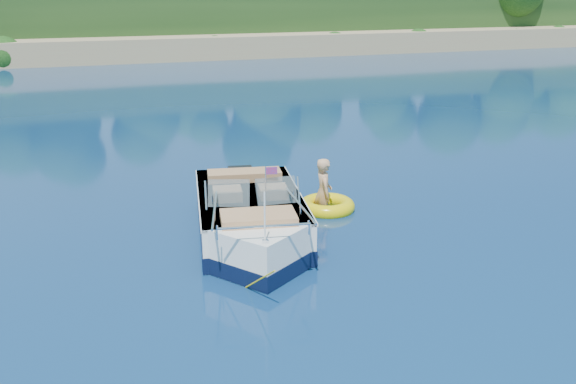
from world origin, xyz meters
The scene contains 5 objects.
ground centered at (0.00, 0.00, 0.00)m, with size 160.00×160.00×0.00m, color #0A1E4C.
shoreline centered at (0.00, 63.77, 0.98)m, with size 170.00×59.00×6.00m.
motorboat centered at (-0.09, 3.17, 0.37)m, with size 2.68×5.65×1.90m.
tow_tube centered at (1.98, 4.30, 0.09)m, with size 1.27×1.27×0.33m.
boy centered at (1.92, 4.38, 0.00)m, with size 0.60×0.40×1.65m, color tan.
Camera 1 is at (-3.33, -8.16, 4.79)m, focal length 40.00 mm.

